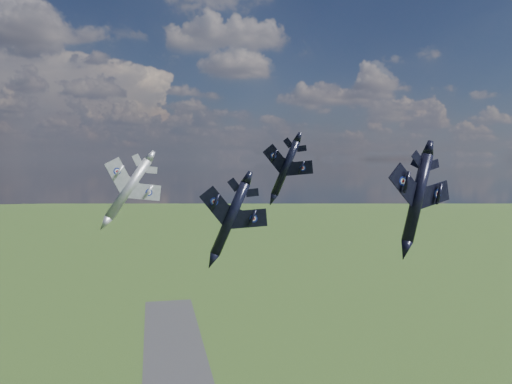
{
  "coord_description": "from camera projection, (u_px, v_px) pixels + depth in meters",
  "views": [
    {
      "loc": [
        -9.35,
        -61.26,
        88.23
      ],
      "look_at": [
        5.8,
        10.76,
        83.43
      ],
      "focal_mm": 35.0,
      "sensor_mm": 36.0,
      "label": 1
    }
  ],
  "objects": [
    {
      "name": "jet_lead_navy",
      "position": [
        230.0,
        218.0,
        77.75
      ],
      "size": [
        15.21,
        18.65,
        7.91
      ],
      "primitive_type": null,
      "rotation": [
        0.0,
        0.41,
        -0.19
      ],
      "color": "black"
    },
    {
      "name": "jet_right_navy",
      "position": [
        417.0,
        198.0,
        54.59
      ],
      "size": [
        13.31,
        15.7,
        5.38
      ],
      "primitive_type": null,
      "rotation": [
        0.0,
        0.28,
        0.27
      ],
      "color": "black"
    },
    {
      "name": "jet_high_navy",
      "position": [
        286.0,
        168.0,
        88.77
      ],
      "size": [
        15.46,
        17.26,
        6.63
      ],
      "primitive_type": null,
      "rotation": [
        0.0,
        0.4,
        -0.43
      ],
      "color": "black"
    },
    {
      "name": "jet_left_silver",
      "position": [
        128.0,
        189.0,
        73.92
      ],
      "size": [
        12.81,
        15.94,
        8.19
      ],
      "primitive_type": null,
      "rotation": [
        0.0,
        0.61,
        0.22
      ],
      "color": "gray"
    }
  ]
}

